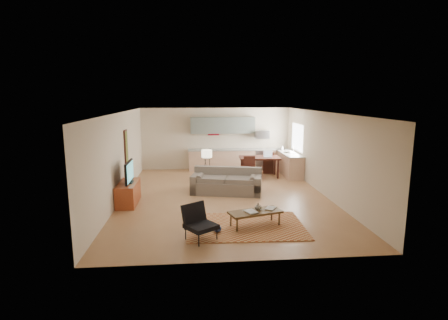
{
  "coord_description": "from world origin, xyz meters",
  "views": [
    {
      "loc": [
        -0.97,
        -10.82,
        3.18
      ],
      "look_at": [
        0.0,
        0.3,
        1.15
      ],
      "focal_mm": 28.0,
      "sensor_mm": 36.0,
      "label": 1
    }
  ],
  "objects": [
    {
      "name": "dining_chair_near",
      "position": [
        1.13,
        2.08,
        0.46
      ],
      "size": [
        0.5,
        0.52,
        0.93
      ],
      "primitive_type": null,
      "rotation": [
        0.0,
        0.0,
        -0.13
      ],
      "color": "#361711",
      "rests_on": "floor"
    },
    {
      "name": "kitchen_microwave",
      "position": [
        2.0,
        4.2,
        1.55
      ],
      "size": [
        0.62,
        0.4,
        0.35
      ],
      "primitive_type": "cube",
      "color": "#A5A8AD",
      "rests_on": "room"
    },
    {
      "name": "room",
      "position": [
        0.0,
        0.0,
        1.35
      ],
      "size": [
        9.0,
        9.0,
        9.0
      ],
      "color": "#9D6B43",
      "rests_on": "ground"
    },
    {
      "name": "book_b",
      "position": [
        0.84,
        -2.45,
        0.4
      ],
      "size": [
        0.49,
        0.5,
        0.02
      ],
      "primitive_type": "imported",
      "rotation": [
        0.0,
        0.0,
        -0.53
      ],
      "color": "navy",
      "rests_on": "coffee_table"
    },
    {
      "name": "tv_credenza",
      "position": [
        -2.96,
        -0.47,
        0.32
      ],
      "size": [
        0.54,
        1.4,
        0.65
      ],
      "primitive_type": null,
      "color": "#953B1E",
      "rests_on": "floor"
    },
    {
      "name": "kitchen_counter_right",
      "position": [
        2.93,
        3.0,
        0.46
      ],
      "size": [
        0.64,
        2.26,
        0.92
      ],
      "primitive_type": null,
      "color": "tan",
      "rests_on": "ground"
    },
    {
      "name": "kitchen_range",
      "position": [
        2.0,
        4.18,
        0.45
      ],
      "size": [
        0.62,
        0.62,
        0.9
      ],
      "primitive_type": "cube",
      "color": "#A5A8AD",
      "rests_on": "ground"
    },
    {
      "name": "wall_art_left",
      "position": [
        -3.21,
        0.9,
        1.55
      ],
      "size": [
        0.06,
        0.42,
        1.1
      ],
      "primitive_type": null,
      "color": "olive",
      "rests_on": "room"
    },
    {
      "name": "laptop",
      "position": [
        1.96,
        2.64,
        0.93
      ],
      "size": [
        0.38,
        0.32,
        0.25
      ],
      "primitive_type": null,
      "rotation": [
        0.0,
        0.0,
        -0.2
      ],
      "color": "#A5A8AD",
      "rests_on": "dining_table"
    },
    {
      "name": "upper_cabinets",
      "position": [
        0.3,
        4.33,
        1.95
      ],
      "size": [
        2.8,
        0.34,
        0.7
      ],
      "primitive_type": "cube",
      "color": "slate",
      "rests_on": "room"
    },
    {
      "name": "dining_chair_far",
      "position": [
        2.15,
        3.41,
        0.46
      ],
      "size": [
        0.52,
        0.54,
        0.92
      ],
      "primitive_type": null,
      "rotation": [
        0.0,
        0.0,
        2.94
      ],
      "color": "#361711",
      "rests_on": "floor"
    },
    {
      "name": "window_right",
      "position": [
        3.23,
        3.0,
        1.55
      ],
      "size": [
        0.02,
        1.4,
        1.05
      ],
      "primitive_type": "cube",
      "color": "white",
      "rests_on": "room"
    },
    {
      "name": "triptych",
      "position": [
        -0.1,
        4.47,
        1.75
      ],
      "size": [
        1.7,
        0.04,
        0.5
      ],
      "primitive_type": null,
      "color": "beige",
      "rests_on": "room"
    },
    {
      "name": "console_table",
      "position": [
        -0.53,
        1.21,
        0.38
      ],
      "size": [
        0.76,
        0.62,
        0.76
      ],
      "primitive_type": null,
      "rotation": [
        0.0,
        0.0,
        -0.32
      ],
      "color": "#361711",
      "rests_on": "floor"
    },
    {
      "name": "coffee_table",
      "position": [
        0.52,
        -2.66,
        0.2
      ],
      "size": [
        1.42,
        0.89,
        0.4
      ],
      "primitive_type": null,
      "rotation": [
        0.0,
        0.0,
        0.3
      ],
      "color": "#493317",
      "rests_on": "floor"
    },
    {
      "name": "dining_table",
      "position": [
        1.64,
        2.74,
        0.4
      ],
      "size": [
        1.63,
        0.99,
        0.81
      ],
      "primitive_type": null,
      "rotation": [
        0.0,
        0.0,
        -0.05
      ],
      "color": "#361711",
      "rests_on": "floor"
    },
    {
      "name": "vase",
      "position": [
        0.6,
        -2.58,
        0.49
      ],
      "size": [
        0.26,
        0.26,
        0.18
      ],
      "primitive_type": "imported",
      "rotation": [
        0.0,
        0.0,
        -0.26
      ],
      "color": "black",
      "rests_on": "coffee_table"
    },
    {
      "name": "table_lamp",
      "position": [
        -0.53,
        1.21,
        1.07
      ],
      "size": [
        0.48,
        0.48,
        0.61
      ],
      "primitive_type": null,
      "rotation": [
        0.0,
        0.0,
        -0.4
      ],
      "color": "beige",
      "rests_on": "console_table"
    },
    {
      "name": "sofa",
      "position": [
        0.09,
        0.4,
        0.42
      ],
      "size": [
        2.57,
        1.54,
        0.83
      ],
      "primitive_type": null,
      "rotation": [
        0.0,
        0.0,
        -0.22
      ],
      "color": "#675B51",
      "rests_on": "floor"
    },
    {
      "name": "tv",
      "position": [
        -2.91,
        -0.47,
        0.97
      ],
      "size": [
        0.11,
        1.08,
        0.65
      ],
      "primitive_type": null,
      "color": "black",
      "rests_on": "tv_credenza"
    },
    {
      "name": "soap_bottle",
      "position": [
        2.83,
        3.79,
        1.02
      ],
      "size": [
        0.12,
        0.12,
        0.19
      ],
      "primitive_type": "imported",
      "rotation": [
        0.0,
        0.0,
        0.18
      ],
      "color": "beige",
      "rests_on": "kitchen_counter_right"
    },
    {
      "name": "kitchen_counter_back",
      "position": [
        0.9,
        4.18,
        0.46
      ],
      "size": [
        4.26,
        0.64,
        0.92
      ],
      "primitive_type": null,
      "color": "tan",
      "rests_on": "ground"
    },
    {
      "name": "book_a",
      "position": [
        0.28,
        -2.79,
        0.41
      ],
      "size": [
        0.49,
        0.51,
        0.03
      ],
      "primitive_type": "imported",
      "rotation": [
        0.0,
        0.0,
        0.4
      ],
      "color": "maroon",
      "rests_on": "coffee_table"
    },
    {
      "name": "rug",
      "position": [
        0.29,
        -2.65,
        0.01
      ],
      "size": [
        2.92,
        2.07,
        0.02
      ],
      "primitive_type": "cube",
      "rotation": [
        0.0,
        0.0,
        -0.03
      ],
      "color": "#9A3C1D",
      "rests_on": "floor"
    },
    {
      "name": "armchair",
      "position": [
        -0.84,
        -3.39,
        0.4
      ],
      "size": [
        0.98,
        0.98,
        0.8
      ],
      "primitive_type": null,
      "rotation": [
        0.0,
        0.0,
        0.62
      ],
      "color": "black",
      "rests_on": "floor"
    }
  ]
}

